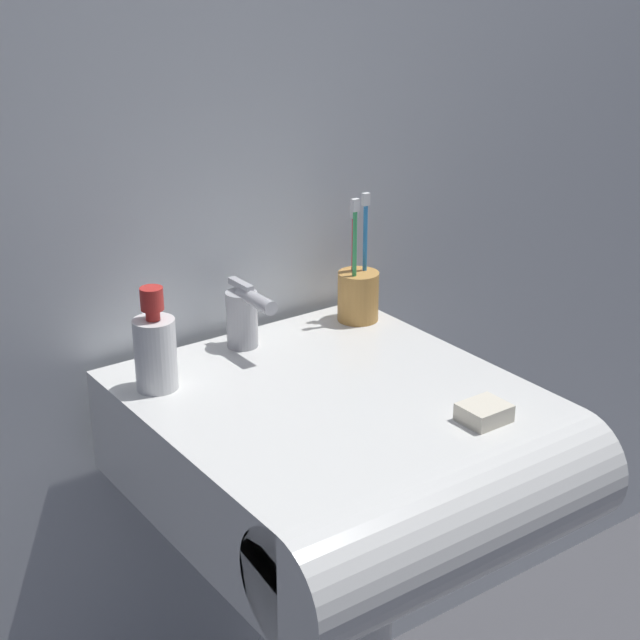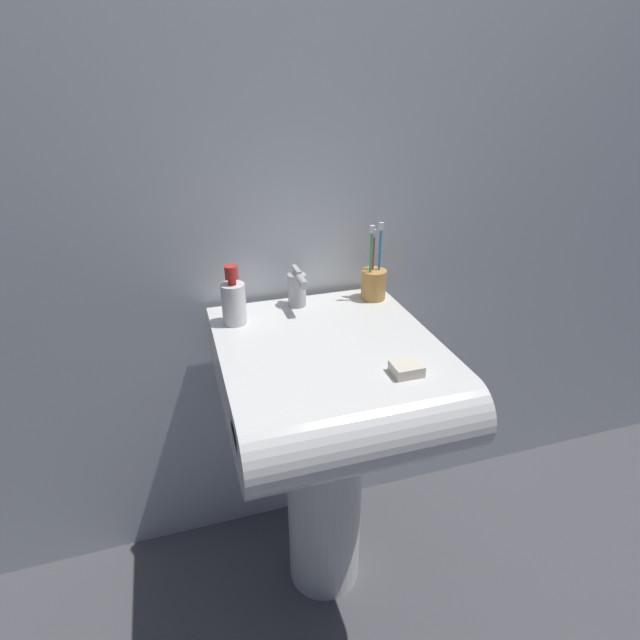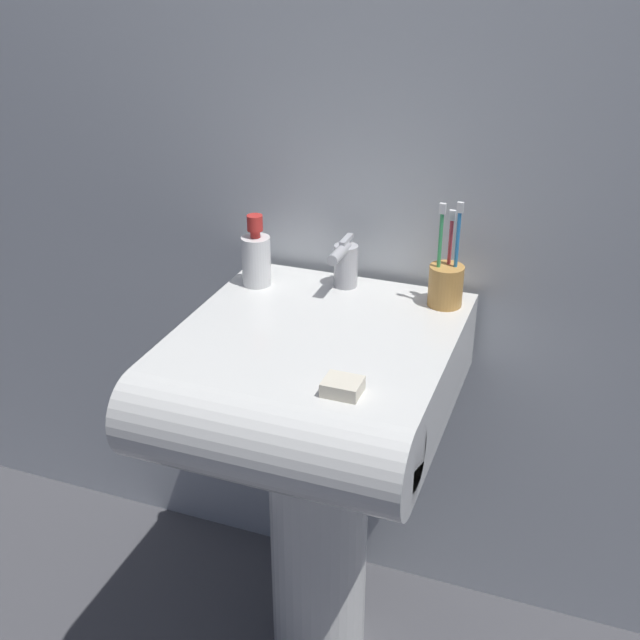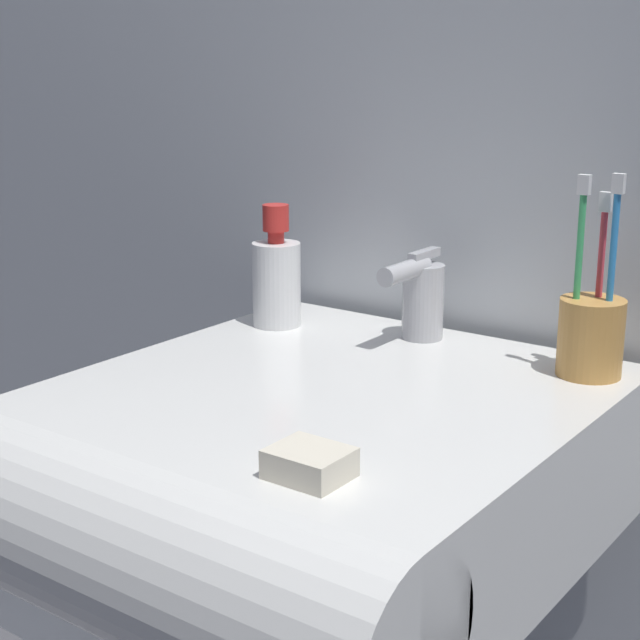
# 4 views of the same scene
# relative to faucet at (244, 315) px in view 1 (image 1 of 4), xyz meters

# --- Properties ---
(wall_back) EXTENTS (5.00, 0.05, 2.40)m
(wall_back) POSITION_rel_faucet_xyz_m (0.02, 0.10, 0.34)
(wall_back) COLOR silver
(wall_back) RESTS_ON ground
(sink_basin) EXTENTS (0.50, 0.58, 0.16)m
(sink_basin) POSITION_rel_faucet_xyz_m (0.02, -0.25, -0.13)
(sink_basin) COLOR white
(sink_basin) RESTS_ON sink_pedestal
(faucet) EXTENTS (0.05, 0.11, 0.11)m
(faucet) POSITION_rel_faucet_xyz_m (0.00, 0.00, 0.00)
(faucet) COLOR #B7B7BC
(faucet) RESTS_ON sink_basin
(toothbrush_cup) EXTENTS (0.07, 0.07, 0.21)m
(toothbrush_cup) POSITION_rel_faucet_xyz_m (0.21, -0.01, -0.01)
(toothbrush_cup) COLOR #D19347
(toothbrush_cup) RESTS_ON sink_basin
(soap_bottle) EXTENTS (0.06, 0.06, 0.15)m
(soap_bottle) POSITION_rel_faucet_xyz_m (-0.17, -0.05, 0.01)
(soap_bottle) COLOR white
(soap_bottle) RESTS_ON sink_basin
(bar_soap) EXTENTS (0.06, 0.05, 0.02)m
(bar_soap) POSITION_rel_faucet_xyz_m (0.13, -0.39, -0.04)
(bar_soap) COLOR silver
(bar_soap) RESTS_ON sink_basin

